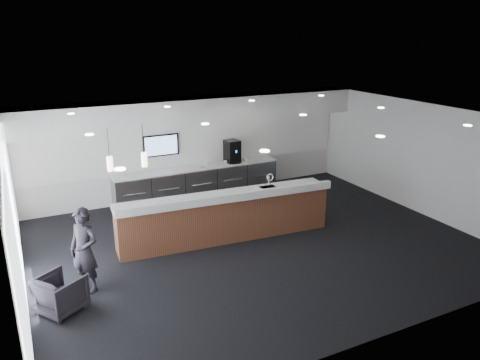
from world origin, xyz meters
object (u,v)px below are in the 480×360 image
lounge_guest (84,251)px  service_counter (226,216)px  coffee_machine (232,151)px  armchair (60,294)px

lounge_guest → service_counter: bearing=65.3°
service_counter → coffee_machine: (1.61, 3.02, 0.72)m
service_counter → armchair: (-3.92, -1.47, -0.23)m
lounge_guest → armchair: bearing=-87.7°
armchair → lounge_guest: bearing=-81.0°
coffee_machine → lounge_guest: (-4.99, -3.98, -0.45)m
service_counter → coffee_machine: coffee_machine is taller
coffee_machine → armchair: 7.19m
armchair → lounge_guest: size_ratio=0.45×
service_counter → lounge_guest: (-3.37, -0.97, 0.27)m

